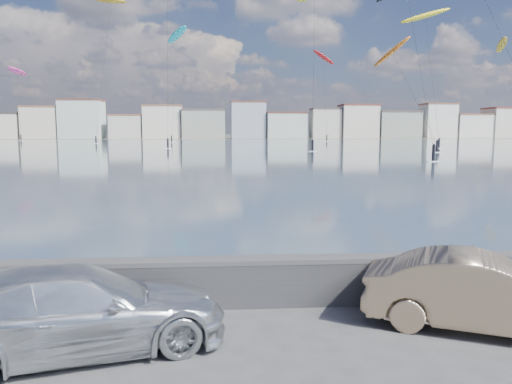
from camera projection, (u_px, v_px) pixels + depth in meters
ground at (209, 371)px, 7.50m from camera, size 700.00×700.00×0.00m
bay_water at (219, 147)px, 98.04m from camera, size 500.00×177.00×0.00m
far_shore_strip at (220, 138)px, 205.41m from camera, size 500.00×60.00×0.00m
seawall at (211, 280)px, 10.10m from camera, size 400.00×0.36×1.08m
far_buildings at (223, 123)px, 190.90m from camera, size 240.79×13.26×14.60m
car_silver at (77, 310)px, 8.09m from camera, size 5.19×3.18×1.40m
car_champagne at (483, 293)px, 8.96m from camera, size 4.38×3.05×1.37m
kitesurfer_0 at (502, 46)px, 135.74m from camera, size 5.32×18.63×28.48m
kitesurfer_1 at (392, 53)px, 87.26m from camera, size 7.06×17.03×20.07m
kitesurfer_2 at (425, 17)px, 103.11m from camera, size 10.65×15.41×28.96m
kitesurfer_3 at (17, 72)px, 158.35m from camera, size 5.36×11.98×23.29m
kitesurfer_12 at (177, 36)px, 138.51m from camera, size 7.57×14.03×32.07m
kitesurfer_13 at (324, 59)px, 155.89m from camera, size 7.08×13.63×28.78m
kitesurfer_18 at (111, 3)px, 130.43m from camera, size 8.72×12.52×37.59m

